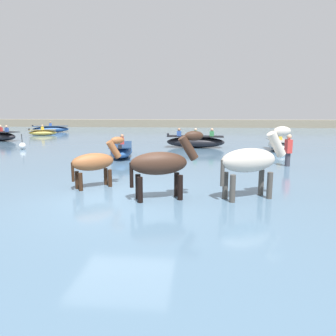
{
  "coord_description": "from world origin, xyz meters",
  "views": [
    {
      "loc": [
        1.84,
        -7.45,
        2.49
      ],
      "look_at": [
        0.98,
        1.76,
        0.84
      ],
      "focal_mm": 33.64,
      "sensor_mm": 36.0,
      "label": 1
    }
  ],
  "objects_px": {
    "boat_mid_outer": "(43,132)",
    "boat_distant_west": "(51,129)",
    "person_onlooker_right": "(288,153)",
    "channel_buoy": "(22,146)",
    "boat_mid_channel": "(278,145)",
    "boat_distant_east": "(195,142)",
    "horse_flank_pinto": "(251,162)",
    "boat_far_inshore": "(0,136)",
    "horse_lead_dark_bay": "(162,165)",
    "boat_near_starboard": "(121,150)",
    "horse_trailing_chestnut": "(95,163)"
  },
  "relations": [
    {
      "from": "horse_trailing_chestnut",
      "to": "horse_flank_pinto",
      "type": "distance_m",
      "value": 4.32
    },
    {
      "from": "boat_far_inshore",
      "to": "boat_mid_channel",
      "type": "xyz_separation_m",
      "value": [
        19.63,
        -4.46,
        -0.05
      ]
    },
    {
      "from": "horse_lead_dark_bay",
      "to": "boat_distant_west",
      "type": "height_order",
      "value": "horse_lead_dark_bay"
    },
    {
      "from": "boat_distant_west",
      "to": "boat_mid_outer",
      "type": "relative_size",
      "value": 1.49
    },
    {
      "from": "boat_distant_west",
      "to": "channel_buoy",
      "type": "relative_size",
      "value": 4.4
    },
    {
      "from": "horse_flank_pinto",
      "to": "channel_buoy",
      "type": "relative_size",
      "value": 2.42
    },
    {
      "from": "boat_mid_outer",
      "to": "boat_distant_west",
      "type": "bearing_deg",
      "value": 106.67
    },
    {
      "from": "boat_distant_east",
      "to": "boat_distant_west",
      "type": "distance_m",
      "value": 20.71
    },
    {
      "from": "horse_flank_pinto",
      "to": "person_onlooker_right",
      "type": "xyz_separation_m",
      "value": [
        2.28,
        5.03,
        -0.4
      ]
    },
    {
      "from": "horse_flank_pinto",
      "to": "boat_mid_outer",
      "type": "height_order",
      "value": "horse_flank_pinto"
    },
    {
      "from": "boat_mid_outer",
      "to": "person_onlooker_right",
      "type": "height_order",
      "value": "person_onlooker_right"
    },
    {
      "from": "boat_mid_outer",
      "to": "person_onlooker_right",
      "type": "distance_m",
      "value": 23.84
    },
    {
      "from": "horse_flank_pinto",
      "to": "boat_far_inshore",
      "type": "relative_size",
      "value": 0.58
    },
    {
      "from": "horse_lead_dark_bay",
      "to": "boat_distant_east",
      "type": "distance_m",
      "value": 11.77
    },
    {
      "from": "boat_distant_east",
      "to": "channel_buoy",
      "type": "height_order",
      "value": "boat_distant_east"
    },
    {
      "from": "boat_near_starboard",
      "to": "boat_distant_west",
      "type": "bearing_deg",
      "value": 124.13
    },
    {
      "from": "boat_far_inshore",
      "to": "boat_mid_outer",
      "type": "height_order",
      "value": "boat_far_inshore"
    },
    {
      "from": "boat_far_inshore",
      "to": "boat_near_starboard",
      "type": "relative_size",
      "value": 1.04
    },
    {
      "from": "boat_distant_west",
      "to": "boat_far_inshore",
      "type": "relative_size",
      "value": 1.06
    },
    {
      "from": "person_onlooker_right",
      "to": "horse_flank_pinto",
      "type": "bearing_deg",
      "value": -114.43
    },
    {
      "from": "horse_flank_pinto",
      "to": "boat_far_inshore",
      "type": "xyz_separation_m",
      "value": [
        -16.38,
        14.91,
        -0.57
      ]
    },
    {
      "from": "boat_distant_east",
      "to": "boat_near_starboard",
      "type": "relative_size",
      "value": 1.01
    },
    {
      "from": "horse_lead_dark_bay",
      "to": "horse_trailing_chestnut",
      "type": "xyz_separation_m",
      "value": [
        -2.04,
        1.07,
        -0.15
      ]
    },
    {
      "from": "horse_flank_pinto",
      "to": "boat_mid_outer",
      "type": "bearing_deg",
      "value": 127.55
    },
    {
      "from": "horse_lead_dark_bay",
      "to": "horse_flank_pinto",
      "type": "bearing_deg",
      "value": 7.39
    },
    {
      "from": "boat_mid_outer",
      "to": "channel_buoy",
      "type": "relative_size",
      "value": 2.95
    },
    {
      "from": "horse_lead_dark_bay",
      "to": "boat_distant_east",
      "type": "relative_size",
      "value": 0.57
    },
    {
      "from": "boat_distant_east",
      "to": "horse_trailing_chestnut",
      "type": "bearing_deg",
      "value": -104.63
    },
    {
      "from": "boat_distant_west",
      "to": "boat_near_starboard",
      "type": "distance_m",
      "value": 21.57
    },
    {
      "from": "horse_flank_pinto",
      "to": "boat_near_starboard",
      "type": "bearing_deg",
      "value": 125.2
    },
    {
      "from": "horse_flank_pinto",
      "to": "boat_distant_east",
      "type": "height_order",
      "value": "horse_flank_pinto"
    },
    {
      "from": "boat_distant_west",
      "to": "person_onlooker_right",
      "type": "xyz_separation_m",
      "value": [
        19.41,
        -19.95,
        0.18
      ]
    },
    {
      "from": "horse_flank_pinto",
      "to": "person_onlooker_right",
      "type": "distance_m",
      "value": 5.54
    },
    {
      "from": "horse_flank_pinto",
      "to": "boat_distant_west",
      "type": "relative_size",
      "value": 0.55
    },
    {
      "from": "boat_mid_channel",
      "to": "horse_flank_pinto",
      "type": "bearing_deg",
      "value": -107.27
    },
    {
      "from": "horse_flank_pinto",
      "to": "boat_distant_west",
      "type": "bearing_deg",
      "value": 124.44
    },
    {
      "from": "channel_buoy",
      "to": "person_onlooker_right",
      "type": "bearing_deg",
      "value": -18.53
    },
    {
      "from": "horse_flank_pinto",
      "to": "boat_far_inshore",
      "type": "height_order",
      "value": "horse_flank_pinto"
    },
    {
      "from": "boat_mid_outer",
      "to": "boat_mid_channel",
      "type": "bearing_deg",
      "value": -27.94
    },
    {
      "from": "horse_trailing_chestnut",
      "to": "boat_distant_west",
      "type": "distance_m",
      "value": 27.42
    },
    {
      "from": "boat_far_inshore",
      "to": "boat_mid_outer",
      "type": "distance_m",
      "value": 5.68
    },
    {
      "from": "boat_distant_east",
      "to": "person_onlooker_right",
      "type": "distance_m",
      "value": 7.43
    },
    {
      "from": "horse_lead_dark_bay",
      "to": "horse_trailing_chestnut",
      "type": "height_order",
      "value": "horse_lead_dark_bay"
    },
    {
      "from": "boat_distant_west",
      "to": "boat_mid_outer",
      "type": "height_order",
      "value": "boat_distant_west"
    },
    {
      "from": "boat_distant_west",
      "to": "boat_near_starboard",
      "type": "bearing_deg",
      "value": -55.87
    },
    {
      "from": "boat_distant_east",
      "to": "boat_distant_west",
      "type": "relative_size",
      "value": 0.92
    },
    {
      "from": "boat_distant_east",
      "to": "boat_mid_channel",
      "type": "distance_m",
      "value": 4.81
    },
    {
      "from": "boat_near_starboard",
      "to": "boat_far_inshore",
      "type": "bearing_deg",
      "value": 145.55
    },
    {
      "from": "horse_lead_dark_bay",
      "to": "boat_near_starboard",
      "type": "height_order",
      "value": "horse_lead_dark_bay"
    },
    {
      "from": "boat_distant_west",
      "to": "boat_mid_channel",
      "type": "xyz_separation_m",
      "value": [
        20.38,
        -14.53,
        -0.03
      ]
    }
  ]
}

